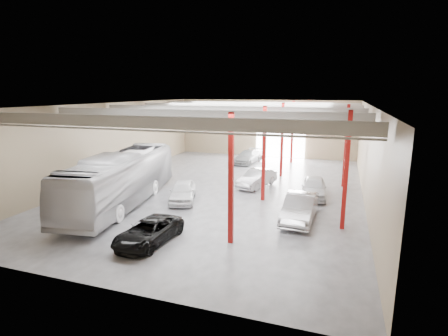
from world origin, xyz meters
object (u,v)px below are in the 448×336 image
Objects in this scene: car_row_c at (248,157)px; car_right_far at (314,187)px; coach_bus at (122,179)px; car_row_b at (257,178)px; car_right_near at (300,208)px; car_row_a at (183,191)px; black_sedan at (149,232)px.

car_row_c is 13.86m from car_right_far.
coach_bus is at bearing -158.85° from car_right_far.
coach_bus is 11.24m from car_row_b.
car_row_a is at bearing 173.62° from car_right_near.
black_sedan is at bearing -138.39° from car_right_near.
car_row_b is (8.15, 7.65, -1.13)m from coach_bus.
car_right_near reaches higher than car_row_a.
coach_bus is at bearing -171.80° from car_row_a.
car_row_a is at bearing -159.70° from car_right_far.
coach_bus reaches higher than car_row_c.
car_row_b is (4.30, 5.66, -0.01)m from car_row_a.
car_row_b is at bearing 34.13° from coach_bus.
coach_bus is 3.04× the size of car_row_a.
car_row_b is at bearing 33.67° from car_row_a.
car_row_c is 0.96× the size of car_right_near.
car_right_far is (13.00, 6.15, -1.09)m from coach_bus.
car_row_a is 8.83m from car_right_near.
coach_bus is 12.64m from car_right_near.
coach_bus is at bearing 139.04° from black_sedan.
coach_bus reaches higher than black_sedan.
car_row_c is 18.36m from car_right_near.
car_row_a is 10.05m from car_right_far.
car_right_near is at bearing -27.53° from car_row_a.
car_right_far is at bearing 60.27° from black_sedan.
car_right_far is at bearing -0.47° from car_row_b.
car_right_near is at bearing -54.64° from car_row_c.
black_sedan is 9.44m from car_right_near.
black_sedan is at bearing -78.45° from car_row_c.
car_row_c is at bearing 117.15° from car_right_near.
car_row_a is 7.11m from car_row_b.
car_right_near is (12.58, 0.69, -1.03)m from coach_bus.
coach_bus is 18.00m from car_row_c.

